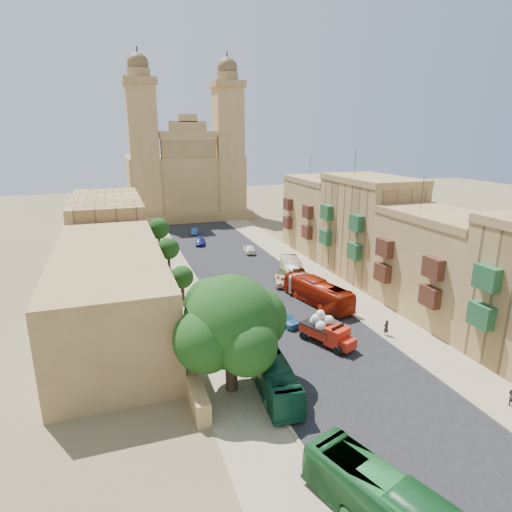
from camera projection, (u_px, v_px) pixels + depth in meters
ground at (364, 394)px, 32.93m from camera, size 260.00×260.00×0.00m
road_surface at (247, 276)px, 60.21m from camera, size 14.00×140.00×0.01m
sidewalk_east at (308, 269)px, 63.15m from camera, size 5.00×140.00×0.01m
sidewalk_west at (179, 283)px, 57.28m from camera, size 5.00×140.00×0.01m
kerb_east at (293, 270)px, 62.36m from camera, size 0.25×140.00×0.12m
kerb_west at (198, 281)px, 58.03m from camera, size 0.25×140.00×0.12m
townhouse_b at (440, 265)px, 46.29m from camera, size 9.00×14.00×14.90m
townhouse_c at (368, 227)px, 58.68m from camera, size 9.00×14.00×17.40m
townhouse_d at (321, 215)px, 71.62m from camera, size 9.00×14.00×15.90m
west_wall at (166, 308)px, 47.00m from camera, size 1.00×40.00×1.80m
west_building_low at (111, 291)px, 42.57m from camera, size 10.00×28.00×8.40m
west_building_mid at (108, 230)px, 65.99m from camera, size 10.00×22.00×10.00m
church at (185, 176)px, 101.78m from camera, size 28.00×22.50×36.30m
ficus_tree at (232, 324)px, 32.12m from camera, size 9.37×8.62×9.37m
street_tree_a at (203, 311)px, 39.81m from camera, size 3.28×3.28×5.05m
street_tree_b at (182, 277)px, 50.88m from camera, size 2.76×2.76×4.25m
street_tree_c at (168, 249)px, 61.66m from camera, size 3.21×3.21×4.93m
street_tree_d at (159, 229)px, 72.45m from camera, size 3.62×3.62×5.57m
red_truck at (327, 330)px, 40.40m from camera, size 4.01×5.83×3.23m
olive_pickup at (296, 279)px, 55.51m from camera, size 2.84×5.43×2.16m
bus_green_north at (271, 372)px, 33.44m from camera, size 3.23×10.13×2.77m
bus_red_east at (317, 292)px, 50.02m from camera, size 4.71×10.65×2.89m
bus_cream_east at (293, 272)px, 57.13m from camera, size 5.03×10.51×2.85m
car_blue_a at (285, 318)px, 44.82m from camera, size 2.79×4.37×1.39m
car_white_a at (239, 285)px, 54.67m from camera, size 2.70×4.25×1.32m
car_cream at (283, 279)px, 56.70m from camera, size 3.59×5.25×1.33m
car_dkblue at (200, 242)px, 76.57m from camera, size 2.47×4.21×1.15m
car_white_b at (249, 249)px, 71.46m from camera, size 2.10×4.19×1.37m
car_blue_b at (195, 231)px, 84.67m from camera, size 2.12×3.78×1.18m
pedestrian_a at (386, 328)px, 42.34m from camera, size 0.62×0.43×1.65m
pedestrian_c at (343, 297)px, 49.99m from camera, size 0.70×1.19×1.90m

